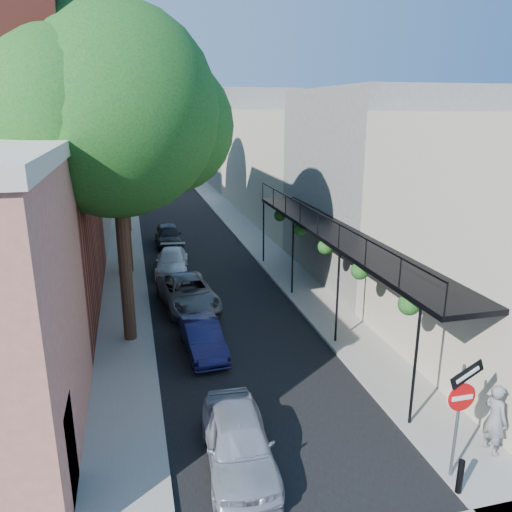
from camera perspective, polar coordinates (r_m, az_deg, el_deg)
road_surface at (r=38.08m, az=-8.66°, el=4.04°), size 6.00×64.00×0.01m
sidewalk_left at (r=37.92m, az=-14.70°, el=3.72°), size 2.00×64.00×0.12m
sidewalk_right at (r=38.64m, az=-2.74°, el=4.47°), size 2.00×64.00×0.12m
buildings_left at (r=36.44m, az=-23.74°, el=10.17°), size 10.10×59.10×12.00m
buildings_right at (r=38.77m, az=4.71°, el=11.01°), size 9.80×55.00×10.00m
sign_post at (r=12.01m, az=22.38°, el=-15.12°), size 0.89×0.17×2.99m
bollard at (r=12.47m, az=22.29°, el=-22.29°), size 0.14×0.14×0.80m
oak_near at (r=17.32m, az=-14.48°, el=15.31°), size 7.48×6.80×11.42m
oak_mid at (r=25.31m, az=-14.53°, el=13.65°), size 6.60×6.00×10.20m
oak_far at (r=34.33m, az=-14.60°, el=16.26°), size 7.70×7.00×11.90m
parked_car_a at (r=12.38m, az=-2.04°, el=-20.41°), size 1.76×3.91×1.30m
parked_car_b at (r=17.39m, az=-6.15°, el=-9.25°), size 1.39×3.48×1.12m
parked_car_c at (r=21.28m, az=-7.80°, el=-4.18°), size 2.57×4.75×1.26m
parked_car_d at (r=25.94m, az=-9.59°, el=-0.62°), size 2.05×4.04×1.12m
parked_car_e at (r=31.07m, az=-9.99°, el=2.37°), size 1.53×3.79×1.29m
pedestrian at (r=13.69m, az=25.63°, el=-16.42°), size 0.48×0.69×1.79m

